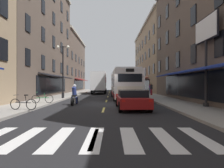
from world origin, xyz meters
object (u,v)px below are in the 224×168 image
at_px(billboard_sign, 205,38).
at_px(pedestrian_mid, 150,88).
at_px(box_truck, 99,83).
at_px(bicycle_near, 42,99).
at_px(motorcycle_rider, 74,96).
at_px(bicycle_mid, 23,104).
at_px(transit_bus, 123,84).
at_px(street_lamp_twin, 62,69).
at_px(sedan_near, 132,99).
at_px(pedestrian_near, 151,89).
at_px(sedan_mid, 101,88).

height_order(billboard_sign, pedestrian_mid, billboard_sign).
height_order(box_truck, bicycle_near, box_truck).
relative_size(motorcycle_rider, bicycle_mid, 1.22).
bearing_deg(transit_bus, box_truck, 107.64).
relative_size(bicycle_mid, street_lamp_twin, 0.29).
distance_m(transit_bus, motorcycle_rider, 8.05).
distance_m(transit_bus, bicycle_mid, 12.61).
xyz_separation_m(sedan_near, pedestrian_near, (4.16, 13.92, 0.38)).
relative_size(box_truck, motorcycle_rider, 3.70).
xyz_separation_m(pedestrian_near, street_lamp_twin, (-10.91, -5.66, 2.29)).
bearing_deg(pedestrian_near, bicycle_mid, -2.66).
bearing_deg(billboard_sign, box_truck, 113.47).
height_order(transit_bus, motorcycle_rider, transit_bus).
bearing_deg(transit_bus, pedestrian_mid, 61.89).
distance_m(box_truck, pedestrian_near, 10.25).
xyz_separation_m(sedan_mid, pedestrian_mid, (8.63, -11.28, 0.36)).
xyz_separation_m(box_truck, pedestrian_mid, (8.56, -2.02, -0.87)).
relative_size(billboard_sign, pedestrian_mid, 3.47).
distance_m(sedan_near, bicycle_mid, 6.78).
relative_size(sedan_mid, bicycle_mid, 2.60).
xyz_separation_m(billboard_sign, bicycle_mid, (-11.79, -1.82, -4.36)).
relative_size(pedestrian_mid, street_lamp_twin, 0.31).
height_order(transit_bus, bicycle_near, transit_bus).
bearing_deg(sedan_near, street_lamp_twin, 129.28).
xyz_separation_m(sedan_near, bicycle_near, (-6.96, 2.67, -0.16)).
bearing_deg(sedan_mid, pedestrian_mid, -52.57).
bearing_deg(transit_bus, bicycle_mid, -121.89).
xyz_separation_m(transit_bus, pedestrian_mid, (4.97, 9.30, -0.62)).
bearing_deg(motorcycle_rider, box_truck, 87.60).
bearing_deg(pedestrian_mid, bicycle_mid, 123.61).
relative_size(sedan_near, pedestrian_near, 2.60).
xyz_separation_m(billboard_sign, box_truck, (-8.75, 20.16, -2.94)).
distance_m(billboard_sign, bicycle_mid, 12.70).
bearing_deg(billboard_sign, sedan_mid, 106.69).
bearing_deg(billboard_sign, motorcycle_rider, 167.32).
bearing_deg(bicycle_near, sedan_near, -20.96).
distance_m(sedan_near, bicycle_near, 7.46).
xyz_separation_m(sedan_mid, street_lamp_twin, (-3.09, -21.56, 2.63)).
distance_m(box_truck, bicycle_near, 18.26).
bearing_deg(pedestrian_near, bicycle_near, -12.23).
height_order(transit_bus, pedestrian_mid, transit_bus).
xyz_separation_m(sedan_near, motorcycle_rider, (-4.35, 2.54, 0.04)).
bearing_deg(motorcycle_rider, bicycle_near, 177.24).
bearing_deg(sedan_mid, sedan_near, -83.01).
relative_size(sedan_near, pedestrian_mid, 2.50).
bearing_deg(bicycle_mid, transit_bus, 58.11).
xyz_separation_m(bicycle_mid, pedestrian_mid, (11.60, 19.96, 0.56)).
relative_size(sedan_near, motorcycle_rider, 2.15).
xyz_separation_m(billboard_sign, transit_bus, (-5.15, 8.84, -3.18)).
distance_m(sedan_near, street_lamp_twin, 10.99).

